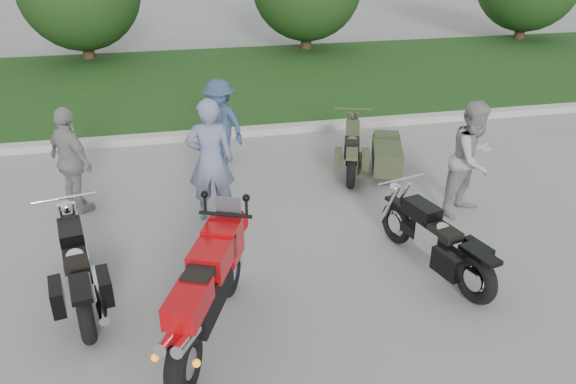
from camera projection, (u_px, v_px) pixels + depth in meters
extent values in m
plane|color=gray|center=(251.00, 320.00, 6.39)|extent=(80.00, 80.00, 0.00)
cube|color=#B7B5AC|center=(206.00, 135.00, 11.62)|extent=(60.00, 0.30, 0.15)
cube|color=#25511C|center=(193.00, 83.00, 15.26)|extent=(60.00, 8.00, 0.14)
cylinder|color=#3F2B1C|center=(87.00, 43.00, 17.39)|extent=(0.36, 0.36, 1.20)
cylinder|color=#3F2B1C|center=(306.00, 34.00, 18.73)|extent=(0.36, 0.36, 1.20)
cylinder|color=#3F2B1C|center=(521.00, 25.00, 20.26)|extent=(0.36, 0.36, 1.20)
torus|color=black|center=(184.00, 363.00, 5.31)|extent=(0.46, 0.71, 0.68)
torus|color=black|center=(230.00, 270.00, 6.72)|extent=(0.38, 0.66, 0.66)
cube|color=black|center=(206.00, 294.00, 5.85)|extent=(0.67, 1.03, 0.38)
cube|color=#AE060A|center=(212.00, 257.00, 5.94)|extent=(0.58, 0.70, 0.29)
cube|color=#AE060A|center=(188.00, 303.00, 5.30)|extent=(0.54, 0.68, 0.24)
cube|color=black|center=(200.00, 274.00, 5.57)|extent=(0.41, 0.46, 0.11)
cube|color=#AE060A|center=(223.00, 241.00, 6.31)|extent=(0.51, 0.55, 0.44)
cylinder|color=silver|center=(170.00, 338.00, 5.12)|extent=(0.31, 0.52, 0.24)
cylinder|color=silver|center=(187.00, 340.00, 5.09)|extent=(0.31, 0.52, 0.24)
torus|color=black|center=(86.00, 315.00, 5.97)|extent=(0.28, 0.67, 0.65)
torus|color=black|center=(74.00, 245.00, 7.28)|extent=(0.23, 0.62, 0.61)
cube|color=black|center=(78.00, 271.00, 6.58)|extent=(0.43, 1.17, 0.13)
cube|color=silver|center=(77.00, 265.00, 6.55)|extent=(0.36, 0.48, 0.33)
cube|color=black|center=(71.00, 234.00, 6.67)|extent=(0.36, 0.57, 0.21)
cube|color=black|center=(75.00, 259.00, 6.36)|extent=(0.35, 0.52, 0.11)
cube|color=black|center=(80.00, 289.00, 5.82)|extent=(0.31, 0.56, 0.06)
cylinder|color=silver|center=(98.00, 292.00, 6.43)|extent=(0.30, 1.05, 0.10)
torus|color=black|center=(476.00, 279.00, 6.58)|extent=(0.31, 0.65, 0.63)
torus|color=black|center=(396.00, 223.00, 7.82)|extent=(0.26, 0.60, 0.59)
cube|color=black|center=(433.00, 243.00, 7.16)|extent=(0.48, 1.13, 0.13)
cube|color=silver|center=(434.00, 238.00, 7.13)|extent=(0.38, 0.48, 0.33)
cube|color=black|center=(422.00, 211.00, 7.24)|extent=(0.38, 0.56, 0.20)
cube|color=black|center=(443.00, 232.00, 6.94)|extent=(0.37, 0.52, 0.11)
cube|color=black|center=(480.00, 255.00, 6.44)|extent=(0.33, 0.55, 0.06)
cylinder|color=silver|center=(460.00, 261.00, 7.03)|extent=(0.35, 1.01, 0.09)
torus|color=black|center=(351.00, 171.00, 9.39)|extent=(0.33, 0.62, 0.60)
torus|color=black|center=(352.00, 141.00, 10.70)|extent=(0.28, 0.57, 0.57)
cube|color=black|center=(352.00, 151.00, 10.01)|extent=(0.52, 1.07, 0.12)
cube|color=#394227|center=(352.00, 148.00, 9.98)|extent=(0.38, 0.46, 0.31)
cube|color=#394227|center=(353.00, 129.00, 10.11)|extent=(0.39, 0.54, 0.19)
cube|color=black|center=(352.00, 142.00, 9.79)|extent=(0.38, 0.50, 0.11)
cube|color=#394227|center=(352.00, 154.00, 9.25)|extent=(0.34, 0.52, 0.05)
cylinder|color=#394227|center=(360.00, 165.00, 9.77)|extent=(0.39, 0.95, 0.09)
cube|color=#394227|center=(387.00, 156.00, 9.88)|extent=(0.83, 1.25, 0.40)
torus|color=black|center=(399.00, 162.00, 9.90)|extent=(0.26, 0.50, 0.50)
imported|color=slate|center=(210.00, 161.00, 8.17)|extent=(0.73, 0.52, 1.88)
imported|color=#9C9B96|center=(472.00, 159.00, 8.37)|extent=(1.08, 1.00, 1.77)
imported|color=navy|center=(220.00, 123.00, 10.11)|extent=(1.12, 1.16, 1.59)
imported|color=#969590|center=(71.00, 161.00, 8.42)|extent=(0.94, 1.02, 1.67)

